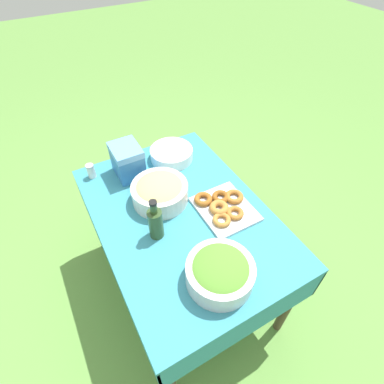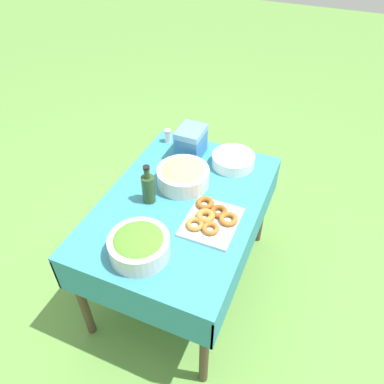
% 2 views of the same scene
% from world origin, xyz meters
% --- Properties ---
extents(ground_plane, '(14.00, 14.00, 0.00)m').
position_xyz_m(ground_plane, '(0.00, 0.00, 0.00)').
color(ground_plane, '#609342').
extents(picnic_table, '(1.24, 0.86, 0.74)m').
position_xyz_m(picnic_table, '(0.00, 0.00, 0.64)').
color(picnic_table, teal).
rests_on(picnic_table, ground_plane).
extents(salad_bowl, '(0.30, 0.30, 0.13)m').
position_xyz_m(salad_bowl, '(0.42, -0.03, 0.81)').
color(salad_bowl, silver).
rests_on(salad_bowl, picnic_table).
extents(pasta_bowl, '(0.31, 0.31, 0.13)m').
position_xyz_m(pasta_bowl, '(-0.15, -0.05, 0.81)').
color(pasta_bowl, silver).
rests_on(pasta_bowl, picnic_table).
extents(donut_platter, '(0.32, 0.29, 0.05)m').
position_xyz_m(donut_platter, '(0.08, 0.21, 0.76)').
color(donut_platter, silver).
rests_on(donut_platter, picnic_table).
extents(plate_stack, '(0.27, 0.27, 0.07)m').
position_xyz_m(plate_stack, '(-0.44, 0.16, 0.78)').
color(plate_stack, white).
rests_on(plate_stack, picnic_table).
extents(olive_oil_bottle, '(0.07, 0.07, 0.24)m').
position_xyz_m(olive_oil_bottle, '(0.06, -0.17, 0.84)').
color(olive_oil_bottle, '#2D4723').
rests_on(olive_oil_bottle, picnic_table).
extents(cooler_box, '(0.20, 0.16, 0.20)m').
position_xyz_m(cooler_box, '(-0.43, -0.13, 0.84)').
color(cooler_box, '#3372B7').
rests_on(cooler_box, picnic_table).
extents(salt_shaker, '(0.05, 0.05, 0.09)m').
position_xyz_m(salt_shaker, '(-0.51, -0.33, 0.79)').
color(salt_shaker, white).
rests_on(salt_shaker, picnic_table).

